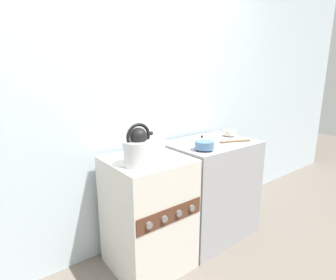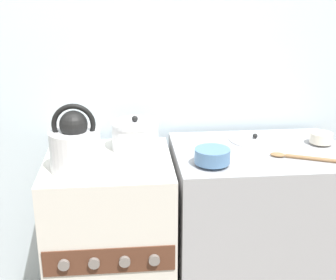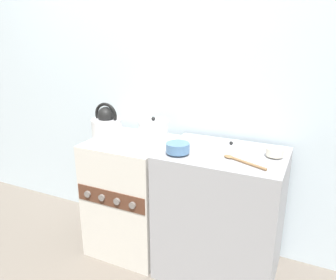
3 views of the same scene
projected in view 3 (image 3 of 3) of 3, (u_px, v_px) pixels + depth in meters
The scene contains 10 objects.
ground_plane at pixel (114, 265), 2.27m from camera, with size 12.00×12.00×0.00m, color #70665B.
wall_back at pixel (154, 73), 2.41m from camera, with size 7.00×0.06×2.50m.
stove at pixel (132, 195), 2.37m from camera, with size 0.53×0.55×0.83m.
counter at pixel (220, 214), 2.11m from camera, with size 0.74×0.55×0.85m.
kettle at pixel (107, 127), 2.17m from camera, with size 0.24×0.20×0.27m.
cooking_pot at pixel (153, 129), 2.27m from camera, with size 0.21×0.21×0.15m.
enamel_bowl at pixel (178, 148), 1.93m from camera, with size 0.14×0.14×0.07m.
small_ceramic_bowl at pixel (275, 152), 1.89m from camera, with size 0.10×0.10×0.06m.
loose_pot_lid at pixel (231, 145), 2.08m from camera, with size 0.24×0.24×0.03m.
wooden_spoon at pixel (240, 161), 1.83m from camera, with size 0.27×0.14×0.02m.
Camera 3 is at (1.14, -1.55, 1.53)m, focal length 35.00 mm.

